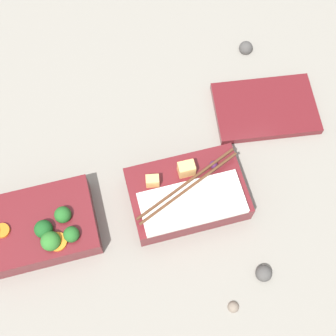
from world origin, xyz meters
name	(u,v)px	position (x,y,z in m)	size (l,w,h in m)	color
ground_plane	(114,213)	(0.00, 0.00, 0.00)	(3.00, 3.00, 0.00)	gray
bento_tray_vegetable	(37,229)	(-0.13, 0.00, 0.03)	(0.20, 0.13, 0.07)	maroon
bento_tray_rice	(188,194)	(0.13, -0.01, 0.03)	(0.20, 0.13, 0.07)	maroon
bento_lid	(265,108)	(0.33, 0.13, 0.01)	(0.19, 0.13, 0.02)	maroon
pebble_0	(264,273)	(0.22, -0.17, 0.01)	(0.03, 0.03, 0.03)	#474442
pebble_2	(234,307)	(0.15, -0.21, 0.00)	(0.02, 0.02, 0.02)	#7A6B5B
pebble_3	(246,48)	(0.34, 0.28, 0.01)	(0.03, 0.03, 0.03)	#474442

